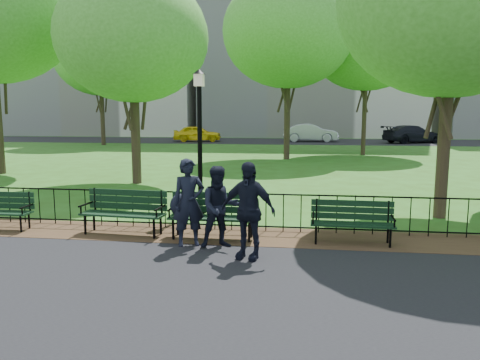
# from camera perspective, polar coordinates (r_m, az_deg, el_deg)

# --- Properties ---
(ground) EXTENTS (120.00, 120.00, 0.00)m
(ground) POSITION_cam_1_polar(r_m,az_deg,el_deg) (9.07, -1.72, -9.33)
(ground) COLOR #305516
(asphalt_path) EXTENTS (60.00, 9.20, 0.01)m
(asphalt_path) POSITION_cam_1_polar(r_m,az_deg,el_deg) (5.99, -7.44, -19.06)
(asphalt_path) COLOR black
(asphalt_path) RESTS_ON ground
(dirt_strip) EXTENTS (60.00, 1.60, 0.01)m
(dirt_strip) POSITION_cam_1_polar(r_m,az_deg,el_deg) (10.49, -0.35, -6.79)
(dirt_strip) COLOR #342215
(dirt_strip) RESTS_ON ground
(far_street) EXTENTS (70.00, 9.00, 0.01)m
(far_street) POSITION_cam_1_polar(r_m,az_deg,el_deg) (43.63, 5.95, 4.72)
(far_street) COLOR black
(far_street) RESTS_ON ground
(iron_fence) EXTENTS (24.06, 0.06, 1.00)m
(iron_fence) POSITION_cam_1_polar(r_m,az_deg,el_deg) (10.85, 0.02, -3.63)
(iron_fence) COLOR black
(iron_fence) RESTS_ON ground
(apartment_west) EXTENTS (22.00, 15.00, 26.00)m
(apartment_west) POSITION_cam_1_polar(r_m,az_deg,el_deg) (62.04, -15.21, 17.60)
(apartment_west) COLOR silver
(apartment_west) RESTS_ON ground
(apartment_mid) EXTENTS (24.00, 15.00, 30.00)m
(apartment_mid) POSITION_cam_1_polar(r_m,az_deg,el_deg) (57.83, 8.78, 20.51)
(apartment_mid) COLOR silver
(apartment_mid) RESTS_ON ground
(park_bench_main) EXTENTS (1.91, 0.60, 1.08)m
(park_bench_main) POSITION_cam_1_polar(r_m,az_deg,el_deg) (10.19, -5.18, -3.42)
(park_bench_main) COLOR black
(park_bench_main) RESTS_ON ground
(park_bench_left_a) EXTENTS (1.95, 0.75, 1.08)m
(park_bench_left_a) POSITION_cam_1_polar(r_m,az_deg,el_deg) (10.87, -13.88, -3.23)
(park_bench_left_a) COLOR black
(park_bench_left_a) RESTS_ON ground
(park_bench_right_a) EXTENTS (1.73, 0.58, 0.97)m
(park_bench_right_a) POSITION_cam_1_polar(r_m,az_deg,el_deg) (10.10, 13.53, -4.45)
(park_bench_right_a) COLOR black
(park_bench_right_a) RESTS_ON ground
(lamppost) EXTENTS (0.35, 0.35, 3.85)m
(lamppost) POSITION_cam_1_polar(r_m,az_deg,el_deg) (12.60, -4.93, 5.35)
(lamppost) COLOR black
(lamppost) RESTS_ON ground
(tree_near_w) EXTENTS (5.65, 5.65, 7.88)m
(tree_near_w) POSITION_cam_1_polar(r_m,az_deg,el_deg) (18.54, -12.98, 16.57)
(tree_near_w) COLOR #2D2116
(tree_near_w) RESTS_ON ground
(tree_far_c) EXTENTS (7.41, 7.41, 10.33)m
(tree_far_c) POSITION_cam_1_polar(r_m,az_deg,el_deg) (27.60, 5.91, 17.54)
(tree_far_c) COLOR #2D2116
(tree_far_c) RESTS_ON ground
(tree_far_e) EXTENTS (7.39, 7.39, 10.30)m
(tree_far_e) POSITION_cam_1_polar(r_m,az_deg,el_deg) (31.11, 15.25, 16.21)
(tree_far_e) COLOR #2D2116
(tree_far_e) RESTS_ON ground
(tree_far_w) EXTENTS (7.36, 7.36, 10.26)m
(tree_far_w) POSITION_cam_1_polar(r_m,az_deg,el_deg) (40.42, -16.71, 14.23)
(tree_far_w) COLOR #2D2116
(tree_far_w) RESTS_ON ground
(person_left) EXTENTS (0.77, 0.64, 1.80)m
(person_left) POSITION_cam_1_polar(r_m,az_deg,el_deg) (9.62, -6.26, -2.74)
(person_left) COLOR black
(person_left) RESTS_ON asphalt_path
(person_mid) EXTENTS (0.91, 0.68, 1.66)m
(person_mid) POSITION_cam_1_polar(r_m,az_deg,el_deg) (9.45, -2.50, -3.32)
(person_mid) COLOR black
(person_mid) RESTS_ON asphalt_path
(person_right) EXTENTS (1.16, 0.73, 1.83)m
(person_right) POSITION_cam_1_polar(r_m,az_deg,el_deg) (8.73, 0.97, -3.72)
(person_right) COLOR black
(person_right) RESTS_ON asphalt_path
(taxi) EXTENTS (4.56, 2.42, 1.48)m
(taxi) POSITION_cam_1_polar(r_m,az_deg,el_deg) (43.08, -5.23, 5.67)
(taxi) COLOR yellow
(taxi) RESTS_ON far_street
(sedan_silver) EXTENTS (5.05, 2.04, 1.63)m
(sedan_silver) POSITION_cam_1_polar(r_m,az_deg,el_deg) (43.16, 8.58, 5.72)
(sedan_silver) COLOR #B3B5BB
(sedan_silver) RESTS_ON far_street
(sedan_dark) EXTENTS (5.72, 4.16, 1.54)m
(sedan_dark) POSITION_cam_1_polar(r_m,az_deg,el_deg) (43.71, 20.27, 5.27)
(sedan_dark) COLOR black
(sedan_dark) RESTS_ON far_street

